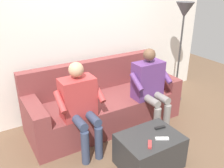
# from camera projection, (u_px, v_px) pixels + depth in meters

# --- Properties ---
(ground_plane) EXTENTS (8.00, 8.00, 0.00)m
(ground_plane) POSITION_uv_depth(u_px,v_px,m) (130.00, 147.00, 3.29)
(ground_plane) COLOR brown
(back_wall) EXTENTS (4.72, 0.06, 2.69)m
(back_wall) POSITION_uv_depth(u_px,v_px,m) (85.00, 29.00, 3.75)
(back_wall) COLOR silver
(back_wall) RESTS_ON ground
(couch) EXTENTS (2.27, 0.84, 0.92)m
(couch) POSITION_uv_depth(u_px,v_px,m) (103.00, 104.00, 3.73)
(couch) COLOR brown
(couch) RESTS_ON ground
(coffee_table) EXTENTS (0.70, 0.53, 0.40)m
(coffee_table) POSITION_uv_depth(u_px,v_px,m) (149.00, 151.00, 2.90)
(coffee_table) COLOR #2D2D2D
(coffee_table) RESTS_ON ground
(person_left_seated) EXTENTS (0.59, 0.53, 1.18)m
(person_left_seated) POSITION_uv_depth(u_px,v_px,m) (150.00, 84.00, 3.52)
(person_left_seated) COLOR #5B3370
(person_left_seated) RESTS_ON ground
(person_right_seated) EXTENTS (0.58, 0.54, 1.16)m
(person_right_seated) POSITION_uv_depth(u_px,v_px,m) (80.00, 103.00, 3.02)
(person_right_seated) COLOR #B23838
(person_right_seated) RESTS_ON ground
(remote_black) EXTENTS (0.14, 0.06, 0.02)m
(remote_black) POSITION_uv_depth(u_px,v_px,m) (160.00, 128.00, 2.96)
(remote_black) COLOR black
(remote_black) RESTS_ON coffee_table
(remote_red) EXTENTS (0.11, 0.12, 0.02)m
(remote_red) POSITION_uv_depth(u_px,v_px,m) (150.00, 144.00, 2.66)
(remote_red) COLOR #B73333
(remote_red) RESTS_ON coffee_table
(remote_white) EXTENTS (0.15, 0.11, 0.02)m
(remote_white) POSITION_uv_depth(u_px,v_px,m) (162.00, 138.00, 2.77)
(remote_white) COLOR white
(remote_white) RESTS_ON coffee_table
(floor_lamp) EXTENTS (0.29, 0.29, 1.71)m
(floor_lamp) POSITION_uv_depth(u_px,v_px,m) (184.00, 18.00, 3.99)
(floor_lamp) COLOR #2D2D2D
(floor_lamp) RESTS_ON ground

